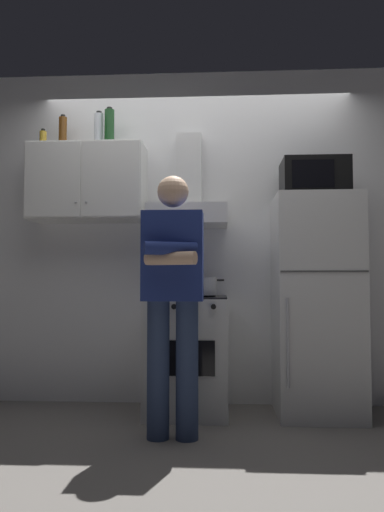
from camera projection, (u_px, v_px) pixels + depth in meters
ground_plane at (192, 423)px, 3.38m from camera, size 7.00×7.00×0.00m
back_wall_tiled at (196, 236)px, 4.05m from camera, size 4.80×0.10×2.70m
upper_cabinet at (88, 183)px, 3.90m from camera, size 0.90×0.37×0.60m
stove_oven at (187, 354)px, 3.66m from camera, size 0.60×0.62×0.87m
range_hood at (188, 201)px, 3.85m from camera, size 0.60×0.44×0.75m
refrigerator at (316, 305)px, 3.62m from camera, size 0.60×0.62×1.60m
microwave at (314, 179)px, 3.69m from camera, size 0.48×0.37×0.28m
person_standing at (173, 293)px, 3.08m from camera, size 0.38×0.33×1.64m
cooking_pot at (204, 286)px, 3.56m from camera, size 0.29×0.19×0.13m
bottle_beer_brown at (63, 132)px, 3.96m from camera, size 0.06×0.06×0.26m
bottle_wine_green at (109, 127)px, 3.91m from camera, size 0.08×0.08×0.31m
bottle_spice_jar at (43, 138)px, 3.93m from camera, size 0.06×0.06×0.14m
bottle_vodka_clear at (99, 130)px, 3.95m from camera, size 0.07×0.07×0.29m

